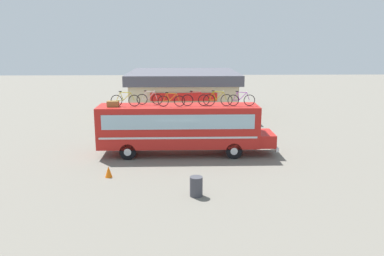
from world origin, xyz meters
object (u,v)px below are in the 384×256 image
Objects in this scene: rooftop_bicycle_6 at (241,100)px; traffic_cone at (109,172)px; rooftop_bicycle_1 at (125,100)px; luggage_bag_1 at (113,104)px; rooftop_bicycle_3 at (171,100)px; rooftop_bicycle_4 at (196,100)px; rooftop_bicycle_2 at (150,99)px; bus at (181,126)px; rooftop_bicycle_5 at (218,100)px; trash_bin at (196,186)px.

rooftop_bicycle_6 is 9.20m from traffic_cone.
rooftop_bicycle_6 is (7.19, -0.07, -0.01)m from rooftop_bicycle_1.
rooftop_bicycle_1 is at bearing 7.24° from luggage_bag_1.
rooftop_bicycle_6 reaches higher than rooftop_bicycle_3.
rooftop_bicycle_4 is (5.10, 0.14, 0.22)m from luggage_bag_1.
rooftop_bicycle_6 reaches higher than rooftop_bicycle_2.
rooftop_bicycle_4 reaches higher than traffic_cone.
rooftop_bicycle_2 reaches higher than bus.
rooftop_bicycle_5 is at bearing 1.97° from rooftop_bicycle_3.
trash_bin is (4.87, -6.61, -2.89)m from luggage_bag_1.
trash_bin is at bearing -78.97° from rooftop_bicycle_3.
rooftop_bicycle_4 reaches higher than rooftop_bicycle_6.
rooftop_bicycle_1 reaches higher than bus.
trash_bin is (-0.23, -6.74, -3.11)m from rooftop_bicycle_4.
rooftop_bicycle_4 is 1.83× the size of trash_bin.
rooftop_bicycle_1 is 1.06× the size of rooftop_bicycle_6.
rooftop_bicycle_1 reaches higher than luggage_bag_1.
luggage_bag_1 is at bearing 179.01° from rooftop_bicycle_3.
luggage_bag_1 is at bearing -162.45° from rooftop_bicycle_2.
rooftop_bicycle_5 is (6.48, 0.04, 0.23)m from luggage_bag_1.
bus is at bearing 33.12° from rooftop_bicycle_3.
rooftop_bicycle_4 is at bearing 1.56° from luggage_bag_1.
rooftop_bicycle_1 reaches higher than trash_bin.
bus is at bearing 3.84° from rooftop_bicycle_1.
rooftop_bicycle_1 is (0.75, 0.10, 0.22)m from luggage_bag_1.
rooftop_bicycle_2 is at bearing 22.51° from rooftop_bicycle_1.
bus is 6.18× the size of rooftop_bicycle_5.
trash_bin is at bearing -69.92° from rooftop_bicycle_2.
rooftop_bicycle_6 is at bearing 27.02° from traffic_cone.
rooftop_bicycle_2 is 8.37m from trash_bin.
luggage_bag_1 is 0.39× the size of rooftop_bicycle_5.
rooftop_bicycle_2 is 0.95× the size of rooftop_bicycle_4.
rooftop_bicycle_5 is 2.98× the size of traffic_cone.
bus is at bearing 95.60° from trash_bin.
luggage_bag_1 is 0.39× the size of rooftop_bicycle_1.
rooftop_bicycle_5 is (4.28, -0.66, 0.03)m from rooftop_bicycle_2.
rooftop_bicycle_6 is at bearing 0.21° from luggage_bag_1.
bus is 6.83× the size of rooftop_bicycle_2.
rooftop_bicycle_5 is (2.29, -0.29, 1.75)m from bus.
rooftop_bicycle_3 is 2.74× the size of traffic_cone.
traffic_cone is (-4.82, -4.02, -3.28)m from rooftop_bicycle_4.
luggage_bag_1 is at bearing -172.76° from rooftop_bicycle_1.
bus is at bearing 172.79° from rooftop_bicycle_5.
rooftop_bicycle_3 is 2.89m from rooftop_bicycle_5.
rooftop_bicycle_4 is at bearing -11.59° from bus.
traffic_cone is at bearing -132.92° from bus.
rooftop_bicycle_6 is (2.84, -0.11, -0.00)m from rooftop_bicycle_4.
rooftop_bicycle_5 is at bearing -4.24° from rooftop_bicycle_4.
trash_bin is 5.34m from traffic_cone.
rooftop_bicycle_4 is (1.51, 0.20, 0.02)m from rooftop_bicycle_3.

